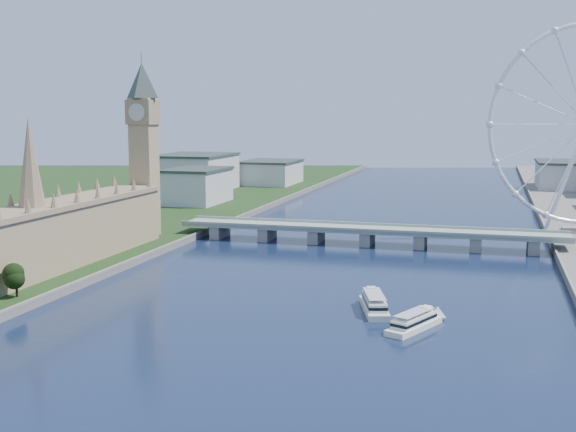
% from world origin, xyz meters
% --- Properties ---
extents(parliament_range, '(24.00, 200.00, 70.00)m').
position_xyz_m(parliament_range, '(-128.00, 170.00, 18.48)').
color(parliament_range, tan).
rests_on(parliament_range, ground).
extents(big_ben, '(20.02, 20.02, 110.00)m').
position_xyz_m(big_ben, '(-128.00, 278.00, 66.57)').
color(big_ben, tan).
rests_on(big_ben, ground).
extents(westminster_bridge, '(220.00, 22.00, 9.50)m').
position_xyz_m(westminster_bridge, '(0.00, 300.00, 6.63)').
color(westminster_bridge, gray).
rests_on(westminster_bridge, ground).
extents(city_skyline, '(505.00, 280.00, 32.00)m').
position_xyz_m(city_skyline, '(39.22, 560.08, 16.96)').
color(city_skyline, beige).
rests_on(city_skyline, ground).
extents(tour_boat_near, '(17.43, 33.78, 7.26)m').
position_xyz_m(tour_boat_near, '(25.99, 161.04, 0.00)').
color(tour_boat_near, silver).
rests_on(tour_boat_near, ground).
extents(tour_boat_far, '(19.43, 30.67, 6.67)m').
position_xyz_m(tour_boat_far, '(42.91, 141.68, 0.00)').
color(tour_boat_far, white).
rests_on(tour_boat_far, ground).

